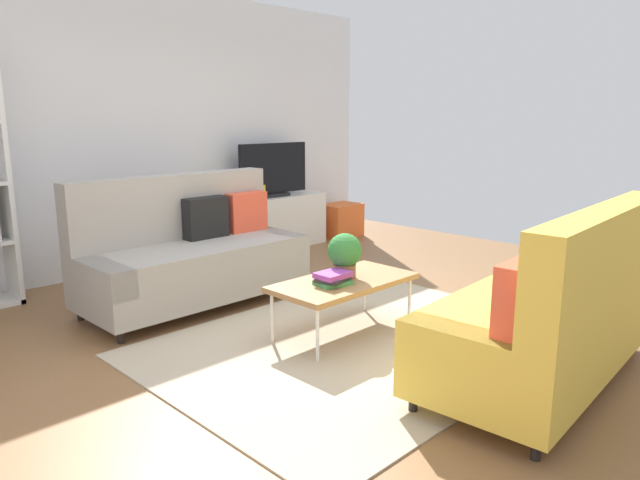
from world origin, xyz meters
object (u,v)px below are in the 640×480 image
Objects in this scene: tv at (273,171)px; couch_beige at (192,253)px; couch_green at (551,313)px; tv_console at (273,222)px; vase_1 at (242,193)px; storage_trunk at (341,220)px; vase_0 at (231,192)px; bottle_0 at (257,192)px; potted_plant at (345,254)px; coffee_table at (344,283)px; bottle_1 at (263,191)px; table_book_0 at (333,283)px.

couch_beige is at bearing -148.88° from tv.
couch_green is at bearing 102.78° from couch_beige.
vase_1 is at bearing 173.36° from tv_console.
storage_trunk is 1.76m from vase_0.
vase_1 is 0.94× the size of bottle_0.
potted_plant is (0.43, -1.38, 0.16)m from couch_beige.
potted_plant reaches higher than coffee_table.
bottle_1 is at bearing 62.81° from potted_plant.
potted_plant is at bearing 95.38° from couch_green.
storage_trunk is (3.00, 1.07, -0.23)m from couch_beige.
couch_beige is 1.93m from vase_1.
vase_1 is 0.18m from bottle_0.
potted_plant reaches higher than storage_trunk.
storage_trunk is (1.10, -0.08, -0.73)m from tv.
table_book_0 is at bearing -119.95° from bottle_1.
storage_trunk is at bearing -161.00° from couch_beige.
vase_0 reaches higher than tv_console.
table_book_0 is (-1.66, -2.62, 0.12)m from tv_console.
couch_beige reaches higher than storage_trunk.
tv is (1.90, 1.15, 0.51)m from couch_beige.
tv_console is 8.90× the size of bottle_1.
bottle_1 is (1.05, 3.97, 0.28)m from couch_green.
bottle_1 is at bearing -167.35° from tv_console.
bottle_1 is at bearing -173.59° from tv.
table_book_0 is at bearing -112.11° from vase_0.
tv reaches higher than bottle_0.
couch_green reaches higher than vase_0.
tv is 1.92× the size of storage_trunk.
couch_green is at bearing -78.40° from coffee_table.
bottle_0 is at bearing 64.11° from coffee_table.
vase_1 reaches higher than bottle_1.
vase_0 is (1.32, 1.22, 0.29)m from couch_beige.
couch_beige reaches higher than tv_console.
vase_0 is at bearing 70.48° from coffee_table.
storage_trunk is 1.37m from bottle_1.
vase_1 is at bearing 174.40° from storage_trunk.
vase_0 reaches higher than storage_trunk.
tv is 2.94m from potted_plant.
bottle_1 is (1.34, 2.55, 0.33)m from coffee_table.
coffee_table is 0.16m from table_book_0.
table_book_0 is (-1.66, -2.60, -0.52)m from tv.
couch_green is 4.15m from vase_1.
vase_0 is (0.64, 4.06, 0.30)m from couch_green.
storage_trunk is 3.08× the size of bottle_0.
vase_0 is (-0.58, 0.05, 0.42)m from tv_console.
tv is at bearing -90.00° from tv_console.
couch_beige is at bearing 99.15° from table_book_0.
tv_console is (1.52, 2.59, -0.07)m from coffee_table.
tv_console is at bearing 59.65° from coffee_table.
tv_console is at bearing -6.64° from vase_1.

